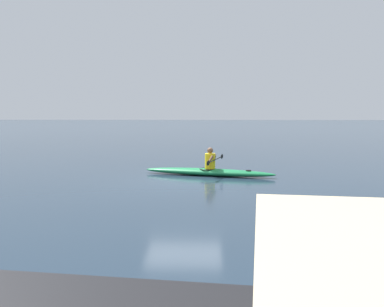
% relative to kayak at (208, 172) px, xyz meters
% --- Properties ---
extents(ground_plane, '(160.00, 160.00, 0.00)m').
position_rel_kayak_xyz_m(ground_plane, '(0.81, 1.31, -0.13)').
color(ground_plane, '#1E2D3D').
extents(kayak, '(4.81, 1.85, 0.25)m').
position_rel_kayak_xyz_m(kayak, '(0.00, 0.00, 0.00)').
color(kayak, '#19723F').
rests_on(kayak, ground).
extents(kayaker, '(0.71, 2.38, 0.76)m').
position_rel_kayak_xyz_m(kayaker, '(-0.07, 0.02, 0.44)').
color(kayaker, yellow).
rests_on(kayaker, kayak).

